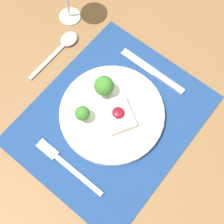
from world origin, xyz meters
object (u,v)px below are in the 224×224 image
at_px(spoon, 64,44).
at_px(knife, 156,74).
at_px(fork, 65,164).
at_px(dinner_plate, 111,112).

bearing_deg(spoon, knife, -69.87).
bearing_deg(knife, spoon, 105.78).
relative_size(knife, spoon, 1.08).
bearing_deg(fork, knife, -5.86).
bearing_deg(fork, spoon, 41.30).
distance_m(dinner_plate, spoon, 0.24).
relative_size(fork, spoon, 1.08).
height_order(dinner_plate, fork, dinner_plate).
height_order(dinner_plate, knife, dinner_plate).
distance_m(knife, spoon, 0.27).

